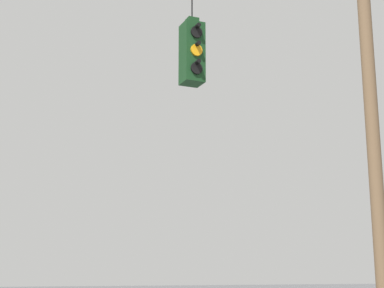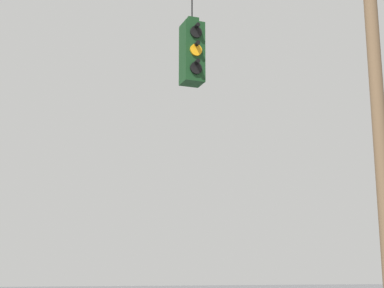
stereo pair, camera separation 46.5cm
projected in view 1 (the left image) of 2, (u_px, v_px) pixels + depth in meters
The scene contains 2 objects.
utility_pole_right at pixel (375, 168), 10.76m from camera, with size 0.25×0.25×8.07m.
traffic_light_near_left_pole at pixel (192, 53), 9.69m from camera, with size 0.34×0.58×1.95m.
Camera 1 is at (-1.46, -8.69, 2.12)m, focal length 55.00 mm.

